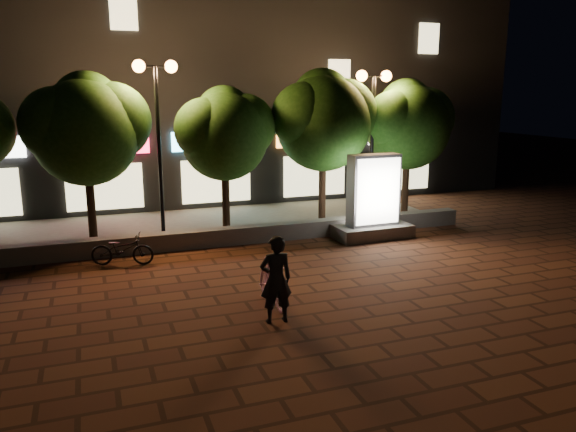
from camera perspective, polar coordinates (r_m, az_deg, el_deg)
name	(u,v)px	position (r m, az deg, el deg)	size (l,w,h in m)	color
ground	(262,290)	(12.63, -2.67, -7.61)	(80.00, 80.00, 0.00)	#4F2A18
retaining_wall	(221,237)	(16.25, -6.90, -2.13)	(16.00, 0.45, 0.50)	slate
sidewalk	(204,225)	(18.67, -8.63, -0.90)	(16.00, 5.00, 0.08)	slate
building_block	(169,77)	(24.57, -12.16, 13.85)	(28.00, 8.12, 11.30)	black
tree_left	(87,126)	(16.81, -20.02, 8.75)	(3.60, 3.00, 4.89)	black
tree_mid	(225,130)	(17.30, -6.48, 8.75)	(3.24, 2.70, 4.50)	black
tree_right	(324,117)	(18.34, 3.73, 10.12)	(3.72, 3.10, 5.07)	black
tree_far_right	(409,122)	(19.85, 12.33, 9.48)	(3.48, 2.90, 4.76)	black
street_lamp_left	(157,104)	(16.64, -13.34, 11.15)	(1.26, 0.36, 5.18)	black
street_lamp_right	(373,107)	(18.82, 8.75, 11.07)	(1.26, 0.36, 4.98)	black
ad_kiosk	(373,204)	(17.00, 8.75, 1.19)	(2.40, 1.25, 2.56)	slate
scooter_pink	(272,283)	(11.65, -1.66, -6.87)	(0.45, 1.60, 0.96)	#DE92C7
rider	(276,279)	(10.66, -1.25, -6.54)	(0.63, 0.42, 1.74)	black
scooter_parked	(122,249)	(14.87, -16.70, -3.31)	(0.55, 1.59, 0.84)	black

